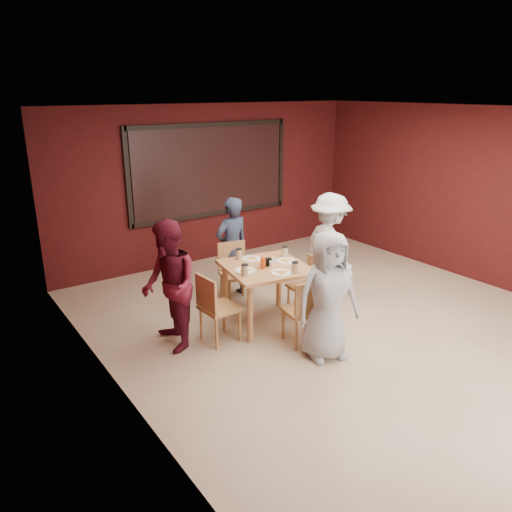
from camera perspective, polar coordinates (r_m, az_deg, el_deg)
floor at (r=6.90m, az=9.91°, el=-7.82°), size 7.00×7.00×0.00m
window_blinds at (r=9.06m, az=-5.09°, el=9.73°), size 3.00×0.02×1.50m
dining_table at (r=6.61m, az=1.13°, el=-1.99°), size 1.20×1.20×0.97m
chair_front at (r=6.15m, az=5.64°, el=-5.98°), size 0.49×0.49×0.87m
chair_back at (r=7.38m, az=-2.49°, el=-1.48°), size 0.51×0.51×0.89m
chair_left at (r=6.20m, az=-4.74°, el=-5.58°), size 0.46×0.46×0.90m
chair_right at (r=7.03m, az=6.05°, el=-3.01°), size 0.44×0.44×0.82m
diner_front at (r=5.81m, az=8.19°, el=-4.55°), size 0.86×0.67×1.55m
diner_back at (r=7.50m, az=-2.77°, el=0.97°), size 0.59×0.41×1.54m
diner_left at (r=6.04m, az=-9.88°, el=-3.44°), size 0.73×0.87×1.61m
diner_right at (r=7.42m, az=8.41°, el=0.94°), size 0.78×1.14×1.62m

